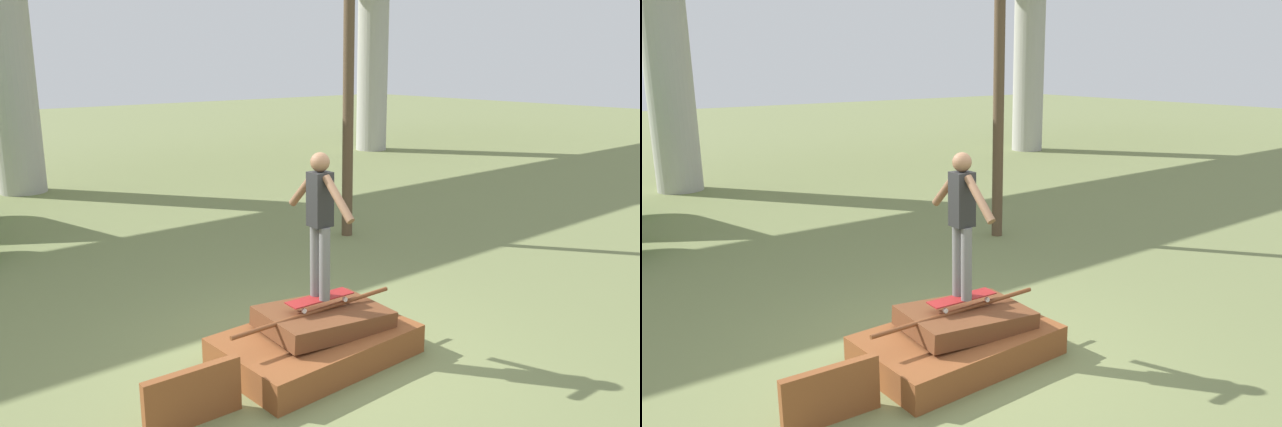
% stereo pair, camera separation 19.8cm
% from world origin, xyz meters
% --- Properties ---
extents(ground_plane, '(80.00, 80.00, 0.00)m').
position_xyz_m(ground_plane, '(0.00, 0.00, 0.00)').
color(ground_plane, olive).
extents(scrap_pile, '(2.17, 1.40, 0.59)m').
position_xyz_m(scrap_pile, '(0.03, 0.01, 0.23)').
color(scrap_pile, brown).
rests_on(scrap_pile, ground_plane).
extents(scrap_plank_loose, '(0.94, 0.14, 0.54)m').
position_xyz_m(scrap_plank_loose, '(-1.66, -0.28, 0.27)').
color(scrap_plank_loose, brown).
rests_on(scrap_plank_loose, ground_plane).
extents(skateboard, '(0.81, 0.26, 0.09)m').
position_xyz_m(skateboard, '(0.11, 0.07, 0.67)').
color(skateboard, maroon).
rests_on(skateboard, scrap_pile).
extents(skater, '(0.23, 1.11, 1.62)m').
position_xyz_m(skater, '(0.11, 0.07, 1.61)').
color(skater, slate).
rests_on(skater, skateboard).
extents(utility_pole, '(1.30, 0.20, 6.50)m').
position_xyz_m(utility_pole, '(3.65, 3.57, 3.37)').
color(utility_pole, brown).
rests_on(utility_pole, ground_plane).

